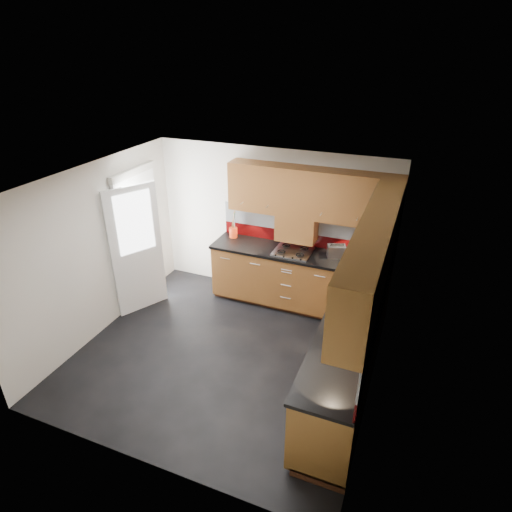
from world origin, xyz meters
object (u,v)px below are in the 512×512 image
at_px(utensil_pot, 233,231).
at_px(toaster, 336,251).
at_px(gas_hob, 293,251).
at_px(food_processor, 353,300).

bearing_deg(utensil_pot, toaster, -2.47).
height_order(gas_hob, utensil_pot, utensil_pot).
distance_m(gas_hob, food_processor, 1.63).
bearing_deg(gas_hob, food_processor, -46.64).
xyz_separation_m(toaster, food_processor, (0.48, -1.28, 0.03)).
xyz_separation_m(gas_hob, utensil_pot, (-1.06, 0.18, 0.09)).
bearing_deg(toaster, food_processor, -69.46).
relative_size(gas_hob, toaster, 1.87).
xyz_separation_m(gas_hob, toaster, (0.63, 0.10, 0.08)).
bearing_deg(utensil_pot, gas_hob, -9.44).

